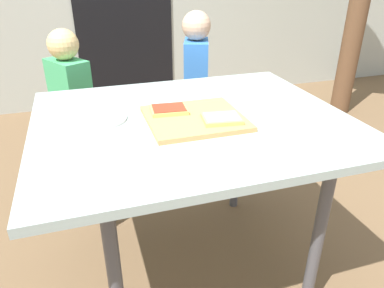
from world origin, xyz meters
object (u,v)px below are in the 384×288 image
cutting_board (194,118)px  child_right (196,86)px  plate_white_left (98,119)px  pizza_slice_near_right (222,118)px  child_left (73,108)px  dining_table (193,134)px  pizza_slice_far_left (169,109)px

cutting_board → child_right: size_ratio=0.34×
cutting_board → plate_white_left: bearing=161.8°
plate_white_left → cutting_board: bearing=-18.2°
pizza_slice_near_right → child_right: bearing=77.4°
cutting_board → child_left: bearing=118.8°
cutting_board → pizza_slice_near_right: pizza_slice_near_right is taller
dining_table → child_right: bearing=71.0°
pizza_slice_far_left → dining_table: bearing=-29.3°
dining_table → child_left: child_left is taller
pizza_slice_near_right → child_left: size_ratio=0.15×
cutting_board → pizza_slice_far_left: size_ratio=2.41×
pizza_slice_near_right → cutting_board: bearing=139.6°
plate_white_left → child_left: 0.74m
cutting_board → pizza_slice_far_left: (-0.08, 0.07, 0.02)m
dining_table → pizza_slice_near_right: (0.08, -0.10, 0.10)m
child_left → plate_white_left: bearing=-81.4°
plate_white_left → dining_table: bearing=-13.7°
child_left → cutting_board: bearing=-61.2°
pizza_slice_far_left → child_right: size_ratio=0.14×
plate_white_left → child_right: size_ratio=0.20×
pizza_slice_near_right → child_right: (0.21, 0.94, -0.18)m
dining_table → child_left: bearing=119.9°
pizza_slice_far_left → plate_white_left: pizza_slice_far_left is taller
dining_table → plate_white_left: plate_white_left is taller
pizza_slice_far_left → pizza_slice_near_right: (0.16, -0.15, 0.00)m
child_left → dining_table: bearing=-60.1°
pizza_slice_near_right → plate_white_left: size_ratio=0.72×
dining_table → cutting_board: cutting_board is taller
dining_table → cutting_board: 0.08m
plate_white_left → pizza_slice_far_left: bearing=-8.4°
pizza_slice_near_right → dining_table: bearing=128.8°
child_left → pizza_slice_far_left: bearing=-63.4°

